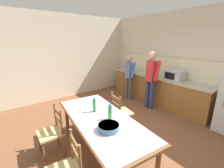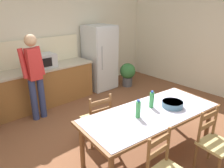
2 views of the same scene
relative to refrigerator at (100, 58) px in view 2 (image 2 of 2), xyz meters
The scene contains 15 objects.
ground_plane 2.70m from the refrigerator, 121.32° to the right, with size 8.32×8.32×0.00m, color brown.
wall_back 1.53m from the refrigerator, 160.51° to the left, with size 6.52×0.12×2.90m, color beige.
wall_right 2.98m from the refrigerator, 48.62° to the right, with size 0.12×5.20×2.90m, color beige.
kitchen_counter 2.26m from the refrigerator, behind, with size 3.51×0.66×0.90m.
counter_splashback 2.28m from the refrigerator, behind, with size 3.47×0.03×0.60m, color beige.
refrigerator is the anchor object (origin of this frame).
microwave 1.61m from the refrigerator, behind, with size 0.50×0.39×0.30m.
dining_table 3.06m from the refrigerator, 114.63° to the right, with size 2.27×1.15×0.75m.
bottle_near_centre 3.15m from the refrigerator, 119.34° to the right, with size 0.07×0.07×0.27m.
bottle_off_centre 2.91m from the refrigerator, 113.31° to the right, with size 0.07×0.07×0.27m.
serving_bowl 3.03m from the refrigerator, 107.35° to the right, with size 0.32×0.32×0.09m.
chair_side_near_right 3.70m from the refrigerator, 103.64° to the right, with size 0.47×0.45×0.91m.
chair_side_far_left 2.63m from the refrigerator, 130.36° to the right, with size 0.48×0.46×0.91m.
person_at_counter 2.11m from the refrigerator, 166.31° to the right, with size 0.43×0.30×1.73m.
potted_plant 0.91m from the refrigerator, 33.40° to the right, with size 0.44×0.44×0.67m.
Camera 2 is at (-2.30, -2.34, 2.28)m, focal length 35.00 mm.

